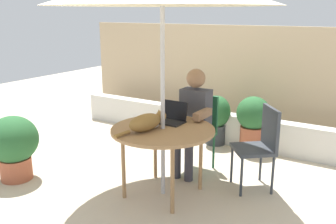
% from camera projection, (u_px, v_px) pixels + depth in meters
% --- Properties ---
extents(ground_plane, '(14.00, 14.00, 0.00)m').
position_uv_depth(ground_plane, '(163.00, 193.00, 4.00)').
color(ground_plane, beige).
extents(fence_back, '(5.85, 0.08, 1.68)m').
position_uv_depth(fence_back, '(247.00, 81.00, 5.76)').
color(fence_back, tan).
rests_on(fence_back, ground).
extents(planter_wall_low, '(5.27, 0.20, 0.44)m').
position_uv_depth(planter_wall_low, '(230.00, 129.00, 5.44)').
color(planter_wall_low, beige).
rests_on(planter_wall_low, ground).
extents(patio_table, '(1.07, 1.07, 0.73)m').
position_uv_depth(patio_table, '(163.00, 134.00, 3.82)').
color(patio_table, '#9E754C').
rests_on(patio_table, ground).
extents(chair_occupied, '(0.40, 0.40, 0.91)m').
position_uv_depth(chair_occupied, '(199.00, 126.00, 4.51)').
color(chair_occupied, '#194C2D').
rests_on(chair_occupied, ground).
extents(chair_empty, '(0.56, 0.56, 0.91)m').
position_uv_depth(chair_empty, '(261.00, 141.00, 3.99)').
color(chair_empty, '#33383F').
rests_on(chair_empty, ground).
extents(person_seated, '(0.48, 0.48, 1.25)m').
position_uv_depth(person_seated, '(193.00, 116.00, 4.34)').
color(person_seated, '#3F3F47').
rests_on(person_seated, ground).
extents(laptop, '(0.30, 0.26, 0.21)m').
position_uv_depth(laptop, '(172.00, 116.00, 4.02)').
color(laptop, black).
rests_on(laptop, patio_table).
extents(cat, '(0.26, 0.64, 0.17)m').
position_uv_depth(cat, '(147.00, 122.00, 3.73)').
color(cat, olive).
rests_on(cat, patio_table).
extents(potted_plant_near_fence, '(0.41, 0.41, 0.72)m').
position_uv_depth(potted_plant_near_fence, '(216.00, 117.00, 5.39)').
color(potted_plant_near_fence, '#33383D').
rests_on(potted_plant_near_fence, ground).
extents(potted_plant_by_chair, '(0.57, 0.57, 0.75)m').
position_uv_depth(potted_plant_by_chair, '(13.00, 144.00, 4.23)').
color(potted_plant_by_chair, '#9E5138').
rests_on(potted_plant_by_chair, ground).
extents(potted_plant_corner, '(0.46, 0.46, 0.77)m').
position_uv_depth(potted_plant_corner, '(253.00, 121.00, 5.09)').
color(potted_plant_corner, '#9E5138').
rests_on(potted_plant_corner, ground).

